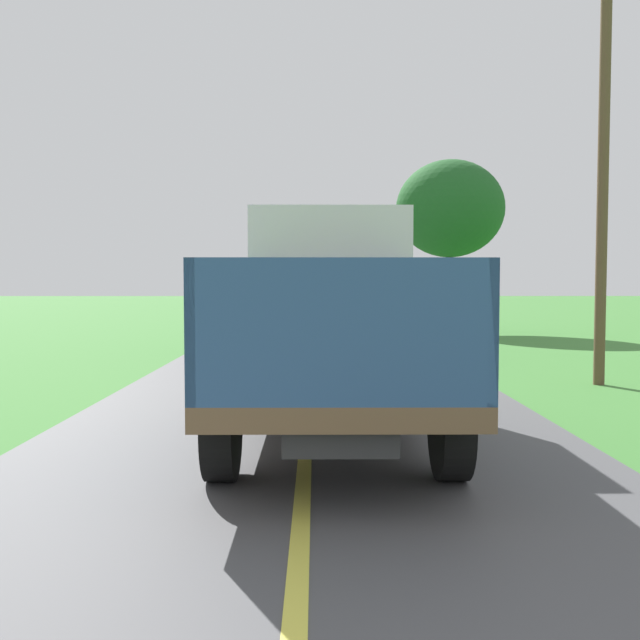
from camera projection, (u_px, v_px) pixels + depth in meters
banana_truck_near at (330, 316)px, 8.95m from camera, size 2.38×5.82×2.80m
banana_truck_far at (329, 298)px, 19.93m from camera, size 2.38×5.81×2.80m
utility_pole_roadside at (603, 154)px, 13.06m from camera, size 1.66×0.20×8.00m
roadside_tree_near_left at (450, 209)px, 27.45m from camera, size 4.14×4.14×6.58m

